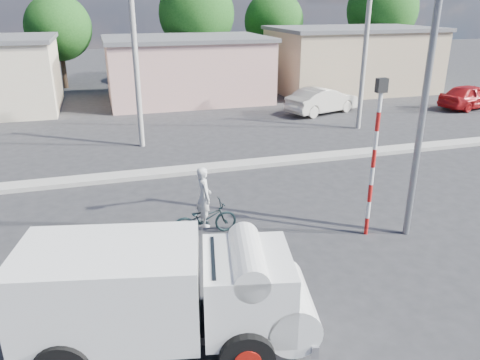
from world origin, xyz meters
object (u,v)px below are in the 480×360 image
object	(u,v)px
car_red	(471,96)
traffic_pole	(375,146)
bicycle	(205,219)
car_cream	(322,100)
cyclist	(204,207)
streetlight	(426,53)
truck	(168,293)

from	to	relation	value
car_red	traffic_pole	bearing A→B (deg)	119.38
car_red	bicycle	bearing A→B (deg)	109.52
car_cream	car_red	world-z (taller)	car_cream
car_cream	cyclist	bearing A→B (deg)	123.87
traffic_pole	streetlight	distance (m)	2.56
truck	traffic_pole	size ratio (longest dim) A/B	1.27
cyclist	car_cream	world-z (taller)	cyclist
truck	car_red	size ratio (longest dim) A/B	1.29
truck	bicycle	distance (m)	4.67
truck	bicycle	size ratio (longest dim) A/B	3.02
truck	traffic_pole	xyz separation A→B (m)	(5.99, 3.03, 1.39)
truck	cyclist	size ratio (longest dim) A/B	3.25
bicycle	cyclist	xyz separation A→B (m)	(0.00, 0.00, 0.37)
bicycle	car_red	size ratio (longest dim) A/B	0.43
car_cream	traffic_pole	size ratio (longest dim) A/B	1.04
car_red	streetlight	size ratio (longest dim) A/B	0.48
truck	streetlight	bearing A→B (deg)	33.57
truck	car_red	xyz separation A→B (m)	(20.79, 15.86, -0.48)
streetlight	car_cream	bearing A→B (deg)	72.36
truck	traffic_pole	distance (m)	6.85
traffic_pole	streetlight	xyz separation A→B (m)	(0.94, -0.30, 2.37)
truck	car_cream	size ratio (longest dim) A/B	1.22
truck	bicycle	xyz separation A→B (m)	(1.63, 4.32, -0.72)
truck	traffic_pole	world-z (taller)	traffic_pole
car_red	cyclist	bearing A→B (deg)	109.52
traffic_pole	streetlight	world-z (taller)	streetlight
bicycle	car_red	world-z (taller)	car_red
car_cream	car_red	size ratio (longest dim) A/B	1.06
cyclist	car_red	bearing A→B (deg)	-61.57
traffic_pole	car_red	bearing A→B (deg)	40.93
truck	car_red	world-z (taller)	truck
car_cream	streetlight	distance (m)	15.81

